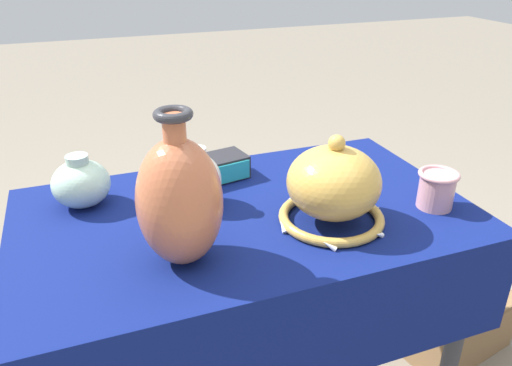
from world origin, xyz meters
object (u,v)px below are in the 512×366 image
Objects in this scene: jar_round_ivory at (199,180)px; mosaic_tile_box at (218,168)px; vase_dome_bell at (333,188)px; cup_wide_rose at (437,188)px; vase_tall_bulbous at (180,201)px; jar_round_celadon at (81,183)px; wooden_crate at (452,319)px.

mosaic_tile_box is at bearing 57.47° from jar_round_ivory.
cup_wide_rose is (0.26, -0.02, -0.04)m from vase_dome_bell.
vase_dome_bell is 0.36m from mosaic_tile_box.
cup_wide_rose is at bearing -47.70° from mosaic_tile_box.
vase_tall_bulbous is 0.24m from jar_round_ivory.
mosaic_tile_box is at bearing 5.13° from jar_round_celadon.
wooden_crate is at bearing 1.22° from jar_round_ivory.
jar_round_ivory is at bearing 158.72° from cup_wide_rose.
cup_wide_rose is 0.70× the size of jar_round_celadon.
wooden_crate is at bearing 13.03° from vase_tall_bulbous.
vase_tall_bulbous is 0.71× the size of wooden_crate.
vase_dome_bell is 0.31m from jar_round_ivory.
jar_round_ivory is at bearing -133.13° from mosaic_tile_box.
vase_tall_bulbous reaches higher than cup_wide_rose.
jar_round_ivory is at bearing -20.58° from jar_round_celadon.
vase_dome_bell is at bearing 174.64° from cup_wide_rose.
wooden_crate is at bearing -18.27° from mosaic_tile_box.
jar_round_celadon is (-0.34, -0.03, 0.03)m from mosaic_tile_box.
mosaic_tile_box is at bearing 63.22° from vase_tall_bulbous.
vase_tall_bulbous is 1.85× the size of mosaic_tile_box.
jar_round_celadon is (-0.52, 0.28, -0.03)m from vase_dome_bell.
jar_round_ivory reaches higher than jar_round_celadon.
mosaic_tile_box is 1.78× the size of cup_wide_rose.
vase_dome_bell is at bearing -70.85° from mosaic_tile_box.
vase_tall_bulbous is 1.24× the size of vase_dome_bell.
jar_round_ivory reaches higher than mosaic_tile_box.
cup_wide_rose is 0.82m from wooden_crate.
vase_tall_bulbous is 0.62m from cup_wide_rose.
wooden_crate is at bearing 30.47° from cup_wide_rose.
vase_tall_bulbous reaches higher than mosaic_tile_box.
wooden_crate is at bearing -3.90° from jar_round_celadon.
vase_tall_bulbous reaches higher than jar_round_celadon.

